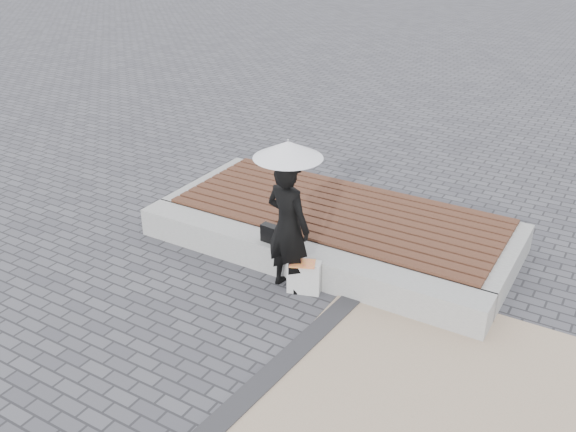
{
  "coord_description": "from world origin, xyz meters",
  "views": [
    {
      "loc": [
        3.52,
        -4.56,
        4.38
      ],
      "look_at": [
        0.05,
        1.27,
        1.0
      ],
      "focal_mm": 39.31,
      "sensor_mm": 36.0,
      "label": 1
    }
  ],
  "objects_px": {
    "parasol": "(288,150)",
    "handbag": "(273,234)",
    "woman": "(288,226)",
    "canvas_tote": "(304,277)",
    "seating_ledge": "(298,260)"
  },
  "relations": [
    {
      "from": "canvas_tote",
      "to": "seating_ledge",
      "type": "bearing_deg",
      "value": 113.0
    },
    {
      "from": "woman",
      "to": "handbag",
      "type": "xyz_separation_m",
      "value": [
        -0.38,
        0.27,
        -0.34
      ]
    },
    {
      "from": "seating_ledge",
      "to": "woman",
      "type": "bearing_deg",
      "value": -81.88
    },
    {
      "from": "handbag",
      "to": "canvas_tote",
      "type": "height_order",
      "value": "handbag"
    },
    {
      "from": "woman",
      "to": "canvas_tote",
      "type": "xyz_separation_m",
      "value": [
        0.23,
        -0.0,
        -0.64
      ]
    },
    {
      "from": "woman",
      "to": "canvas_tote",
      "type": "distance_m",
      "value": 0.69
    },
    {
      "from": "handbag",
      "to": "seating_ledge",
      "type": "bearing_deg",
      "value": 15.81
    },
    {
      "from": "handbag",
      "to": "canvas_tote",
      "type": "bearing_deg",
      "value": -19.04
    },
    {
      "from": "parasol",
      "to": "handbag",
      "type": "relative_size",
      "value": 3.09
    },
    {
      "from": "seating_ledge",
      "to": "canvas_tote",
      "type": "distance_m",
      "value": 0.44
    },
    {
      "from": "seating_ledge",
      "to": "parasol",
      "type": "bearing_deg",
      "value": -81.88
    },
    {
      "from": "seating_ledge",
      "to": "handbag",
      "type": "relative_size",
      "value": 14.74
    },
    {
      "from": "parasol",
      "to": "handbag",
      "type": "bearing_deg",
      "value": 145.03
    },
    {
      "from": "seating_ledge",
      "to": "canvas_tote",
      "type": "bearing_deg",
      "value": -49.88
    },
    {
      "from": "handbag",
      "to": "canvas_tote",
      "type": "xyz_separation_m",
      "value": [
        0.62,
        -0.27,
        -0.3
      ]
    }
  ]
}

